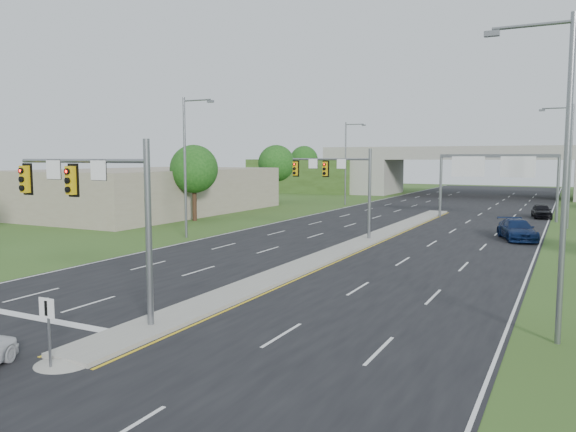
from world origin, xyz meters
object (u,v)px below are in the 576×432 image
at_px(keep_right_sign, 48,320).
at_px(car_far_b, 517,230).
at_px(signal_mast_near, 100,200).
at_px(sign_gantry, 496,168).
at_px(signal_mast_far, 342,178).
at_px(car_far_c, 542,211).
at_px(overpass, 478,175).

xyz_separation_m(keep_right_sign, car_far_b, (10.10, 34.91, -0.71)).
bearing_deg(signal_mast_near, sign_gantry, 78.75).
bearing_deg(signal_mast_near, car_far_b, 67.91).
bearing_deg(signal_mast_far, car_far_c, 60.61).
xyz_separation_m(overpass, car_far_c, (11.00, -31.53, -2.79)).
height_order(signal_mast_near, overpass, overpass).
bearing_deg(car_far_c, keep_right_sign, -110.98).
height_order(overpass, car_far_b, overpass).
bearing_deg(signal_mast_far, sign_gantry, 65.89).
bearing_deg(overpass, keep_right_sign, -90.00).
distance_m(keep_right_sign, car_far_c, 54.13).
height_order(signal_mast_near, car_far_b, signal_mast_near).
bearing_deg(keep_right_sign, car_far_b, 73.86).
bearing_deg(overpass, signal_mast_near, -91.62).
bearing_deg(signal_mast_near, signal_mast_far, 90.00).
xyz_separation_m(signal_mast_far, keep_right_sign, (2.26, -29.45, -3.21)).
distance_m(keep_right_sign, overpass, 84.55).
bearing_deg(sign_gantry, signal_mast_near, -101.25).
relative_size(signal_mast_near, car_far_b, 1.30).
relative_size(overpass, car_far_b, 14.80).
distance_m(signal_mast_far, sign_gantry, 21.91).
bearing_deg(car_far_c, signal_mast_far, -128.65).
bearing_deg(sign_gantry, overpass, 100.79).
bearing_deg(car_far_b, keep_right_sign, -124.64).
distance_m(signal_mast_near, signal_mast_far, 25.00).
distance_m(signal_mast_far, car_far_c, 27.31).
bearing_deg(keep_right_sign, signal_mast_far, 94.39).
distance_m(signal_mast_far, overpass, 55.13).
distance_m(signal_mast_near, overpass, 80.11).
xyz_separation_m(signal_mast_far, car_far_b, (12.36, 5.46, -3.92)).
xyz_separation_m(signal_mast_far, overpass, (2.26, 55.07, -1.17)).
height_order(signal_mast_near, keep_right_sign, signal_mast_near).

